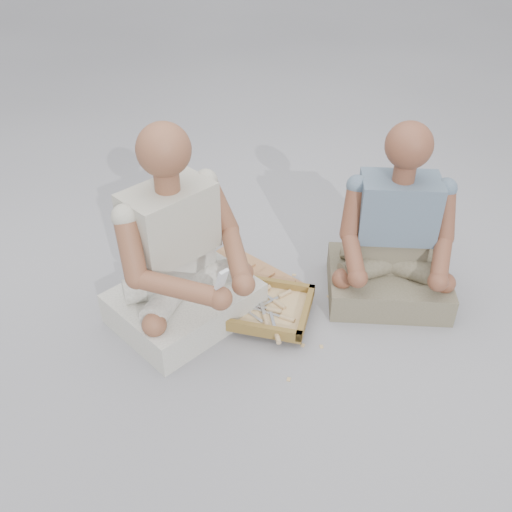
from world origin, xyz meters
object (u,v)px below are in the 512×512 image
Objects in this scene: companion at (393,244)px; craftsman at (180,260)px; carved_panel at (243,284)px; tool_tray at (262,307)px.

craftsman is at bearing 13.81° from companion.
carved_panel is at bearing 173.87° from craftsman.
tool_tray is 0.61× the size of companion.
carved_panel is at bearing 0.36° from companion.
companion is (0.60, 0.37, 0.27)m from carved_panel.
craftsman is 0.98m from companion.
tool_tray is 0.57× the size of craftsman.
companion reaches higher than tool_tray.
companion is at bearing 145.40° from craftsman.
carved_panel is 0.75m from companion.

